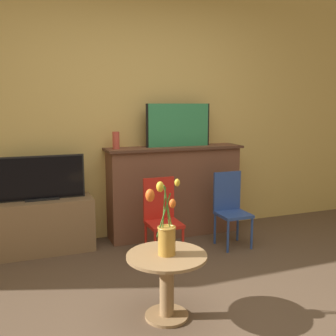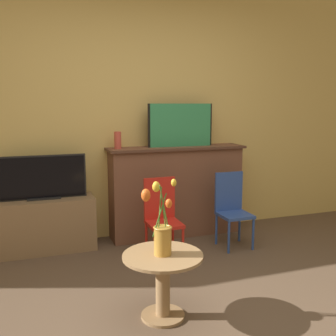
{
  "view_description": "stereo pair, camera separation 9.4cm",
  "coord_description": "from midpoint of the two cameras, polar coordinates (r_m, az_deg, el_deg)",
  "views": [
    {
      "loc": [
        -1.09,
        -1.91,
        1.41
      ],
      "look_at": [
        0.11,
        1.23,
        0.86
      ],
      "focal_mm": 42.0,
      "sensor_mm": 36.0,
      "label": 1
    },
    {
      "loc": [
        -1.01,
        -1.94,
        1.41
      ],
      "look_at": [
        0.11,
        1.23,
        0.86
      ],
      "focal_mm": 42.0,
      "sensor_mm": 36.0,
      "label": 2
    }
  ],
  "objects": [
    {
      "name": "wall_back",
      "position": [
        4.19,
        -6.57,
        8.4
      ],
      "size": [
        8.0,
        0.06,
        2.7
      ],
      "color": "#E0BC66",
      "rests_on": "ground"
    },
    {
      "name": "vase_tulips",
      "position": [
        2.57,
        -1.44,
        -9.06
      ],
      "size": [
        0.26,
        0.15,
        0.48
      ],
      "color": "#B78433",
      "rests_on": "side_table"
    },
    {
      "name": "chair_red",
      "position": [
        3.65,
        -1.68,
        -6.72
      ],
      "size": [
        0.3,
        0.3,
        0.74
      ],
      "color": "red",
      "rests_on": "ground"
    },
    {
      "name": "painting",
      "position": [
        4.18,
        0.9,
        6.24
      ],
      "size": [
        0.72,
        0.03,
        0.45
      ],
      "color": "black",
      "rests_on": "fireplace_mantel"
    },
    {
      "name": "fireplace_mantel",
      "position": [
        4.25,
        0.26,
        -3.16
      ],
      "size": [
        1.48,
        0.36,
        0.96
      ],
      "color": "brown",
      "rests_on": "ground"
    },
    {
      "name": "side_table",
      "position": [
        2.68,
        -1.22,
        -15.41
      ],
      "size": [
        0.53,
        0.53,
        0.44
      ],
      "color": "#99754C",
      "rests_on": "ground"
    },
    {
      "name": "chair_blue",
      "position": [
        3.99,
        8.38,
        -5.42
      ],
      "size": [
        0.3,
        0.3,
        0.74
      ],
      "color": "#2D4C99",
      "rests_on": "ground"
    },
    {
      "name": "tv_monitor",
      "position": [
        3.9,
        -18.61,
        -1.48
      ],
      "size": [
        0.8,
        0.12,
        0.42
      ],
      "color": "black",
      "rests_on": "tv_stand"
    },
    {
      "name": "tv_stand",
      "position": [
        4.0,
        -18.26,
        -7.97
      ],
      "size": [
        0.93,
        0.36,
        0.51
      ],
      "color": "olive",
      "rests_on": "ground"
    },
    {
      "name": "mantel_candle",
      "position": [
        3.98,
        -8.23,
        3.98
      ],
      "size": [
        0.07,
        0.07,
        0.17
      ],
      "color": "#CC4C3D",
      "rests_on": "fireplace_mantel"
    }
  ]
}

